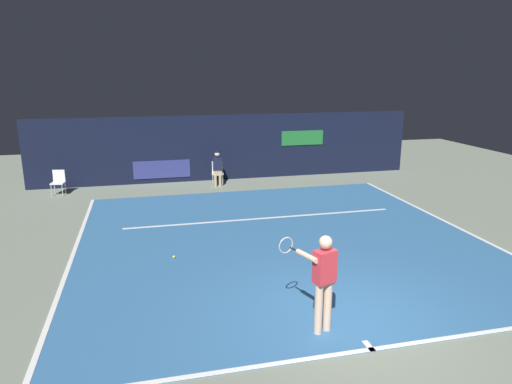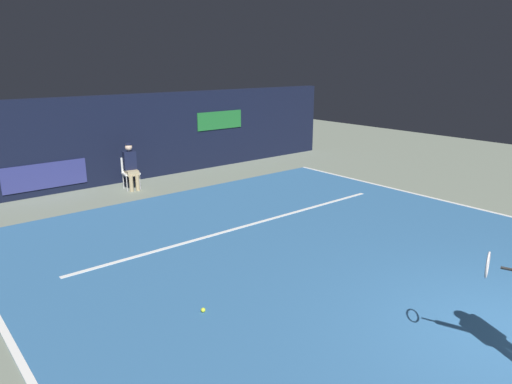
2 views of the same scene
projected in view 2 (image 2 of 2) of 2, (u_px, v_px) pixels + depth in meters
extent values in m
plane|color=gray|center=(306.00, 251.00, 8.91)|extent=(31.03, 31.03, 0.00)
cube|color=#336699|center=(306.00, 251.00, 8.91)|extent=(10.40, 10.39, 0.01)
cube|color=white|center=(445.00, 201.00, 12.06)|extent=(0.10, 10.39, 0.01)
cube|color=white|center=(16.00, 354.00, 5.75)|extent=(0.10, 10.39, 0.01)
cube|color=white|center=(248.00, 225.00, 10.26)|extent=(8.12, 0.10, 0.01)
cube|color=black|center=(134.00, 137.00, 14.04)|extent=(15.46, 0.30, 2.60)
cube|color=navy|center=(45.00, 176.00, 12.46)|extent=(2.20, 0.04, 0.70)
cube|color=#1E6B2D|center=(220.00, 120.00, 15.73)|extent=(1.80, 0.04, 0.60)
torus|color=#B2B2B7|center=(488.00, 265.00, 5.13)|extent=(0.29, 0.12, 0.30)
cube|color=white|center=(131.00, 173.00, 13.12)|extent=(0.49, 0.46, 0.04)
cube|color=white|center=(128.00, 164.00, 13.22)|extent=(0.42, 0.09, 0.42)
cylinder|color=#B2B2B7|center=(127.00, 183.00, 12.95)|extent=(0.03, 0.03, 0.46)
cylinder|color=#B2B2B7|center=(140.00, 182.00, 13.14)|extent=(0.03, 0.03, 0.46)
cylinder|color=#B2B2B7|center=(123.00, 181.00, 13.23)|extent=(0.03, 0.03, 0.46)
cylinder|color=#B2B2B7|center=(136.00, 179.00, 13.42)|extent=(0.03, 0.03, 0.46)
cube|color=tan|center=(132.00, 173.00, 13.05)|extent=(0.37, 0.44, 0.14)
cylinder|color=tan|center=(131.00, 184.00, 12.93)|extent=(0.11, 0.11, 0.46)
cylinder|color=tan|center=(138.00, 183.00, 13.02)|extent=(0.11, 0.11, 0.46)
cube|color=#141933|center=(130.00, 160.00, 13.05)|extent=(0.37, 0.26, 0.52)
sphere|color=beige|center=(129.00, 147.00, 12.95)|extent=(0.20, 0.20, 0.20)
cylinder|color=#141933|center=(128.00, 144.00, 12.93)|extent=(0.19, 0.19, 0.04)
sphere|color=#CCE033|center=(203.00, 310.00, 6.71)|extent=(0.07, 0.07, 0.07)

